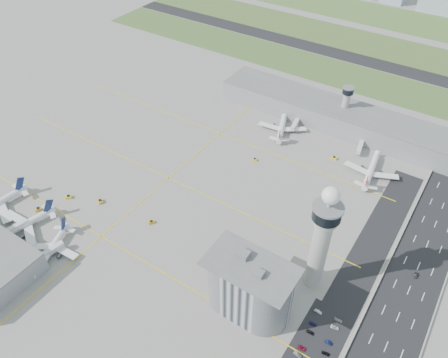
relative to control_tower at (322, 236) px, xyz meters
The scene contains 42 objects.
ground 80.47m from the control_tower, behind, with size 1000.00×1000.00×0.00m, color gray.
grass_strip_0 238.28m from the control_tower, 112.98° to the left, with size 480.00×50.00×0.08m, color #3F5D2C.
grass_strip_1 308.14m from the control_tower, 107.49° to the left, with size 480.00×60.00×0.08m, color #4D6A32.
grass_strip_2 384.80m from the control_tower, 103.89° to the left, with size 480.00×70.00×0.08m, color #4F6B32.
runway 272.40m from the control_tower, 109.91° to the left, with size 480.00×22.00×0.10m, color black.
highway 56.01m from the control_tower, 10.54° to the right, with size 28.00×500.00×0.10m, color black.
barrier_left 45.73m from the control_tower, 15.42° to the right, with size 0.60×500.00×1.20m, color #9E9E99.
barrier_right 67.08m from the control_tower, ahead, with size 0.60×500.00×1.20m, color #9E9E99.
landside_road 43.28m from the control_tower, 45.00° to the right, with size 18.00×260.00×0.08m, color black.
parking_lot 48.79m from the control_tower, 61.93° to the right, with size 20.00×44.00×0.10m, color black.
taxiway_line_h_0 123.35m from the control_tower, 161.26° to the right, with size 260.00×0.60×0.01m, color yellow.
taxiway_line_h_1 119.40m from the control_tower, 168.89° to the left, with size 260.00×0.60×0.01m, color yellow.
taxiway_line_h_2 143.16m from the control_tower, 143.79° to the left, with size 260.00×0.60×0.01m, color yellow.
taxiway_line_v 119.40m from the control_tower, 168.89° to the left, with size 0.60×260.00×0.01m, color yellow.
control_tower is the anchor object (origin of this frame).
secondary_tower 148.97m from the control_tower, 106.48° to the left, with size 8.60×8.60×31.90m.
admin_building 41.10m from the control_tower, 123.70° to the right, with size 42.00×24.00×33.50m.
terminal_pier 146.15m from the control_tower, 102.88° to the left, with size 210.00×32.00×15.80m.
airplane_near_b 167.11m from the control_tower, 158.47° to the right, with size 42.43×36.07×11.88m, color white, non-canonical shape.
airplane_near_c 142.97m from the control_tower, 153.64° to the right, with size 37.64×31.99×10.54m, color white, non-canonical shape.
airplane_far_a 138.58m from the control_tower, 124.33° to the left, with size 42.22×35.89×11.82m, color white, non-canonical shape.
airplane_far_b 103.56m from the control_tower, 92.40° to the left, with size 42.12×35.81×11.79m, color white, non-canonical shape.
jet_bridge_near_1 172.69m from the control_tower, 156.00° to the right, with size 14.00×3.00×5.70m, color silver, non-canonical shape.
jet_bridge_near_2 146.36m from the control_tower, 151.10° to the right, with size 14.00×3.00×5.70m, color silver, non-canonical shape.
jet_bridge_far_0 145.99m from the control_tower, 119.45° to the left, with size 14.00×3.00×5.70m, color silver, non-canonical shape.
jet_bridge_far_1 129.66m from the control_tower, 99.16° to the left, with size 14.00×3.00×5.70m, color silver, non-canonical shape.
tug_0 168.00m from the control_tower, 164.51° to the right, with size 2.48×3.61×2.10m, color gold, non-canonical shape.
tug_1 157.65m from the control_tower, behind, with size 2.49×3.62×2.10m, color gold, non-canonical shape.
tug_2 138.04m from the control_tower, behind, with size 2.51×3.65×2.12m, color gold, non-canonical shape.
tug_3 102.16m from the control_tower, behind, with size 2.15×3.13×1.82m, color #CE8F07, non-canonical shape.
tug_4 107.15m from the control_tower, 137.34° to the left, with size 2.03×2.95×1.72m, color yellow, non-canonical shape.
tug_5 109.95m from the control_tower, 106.78° to the left, with size 2.40×3.49×2.03m, color yellow, non-canonical shape.
car_lot_1 53.74m from the control_tower, 73.97° to the right, with size 1.39×3.98×1.31m, color slate.
car_lot_2 51.10m from the control_tower, 72.03° to the right, with size 1.82×3.95×1.10m, color maroon.
car_lot_3 45.14m from the control_tower, 66.62° to the right, with size 1.52×3.74×1.09m, color black.
car_lot_4 42.33m from the control_tower, 64.23° to the right, with size 1.32×3.28×1.12m, color navy.
car_lot_5 38.82m from the control_tower, 55.83° to the right, with size 1.29×3.69×1.21m, color silver.
car_lot_8 51.90m from the control_tower, 56.20° to the right, with size 1.43×3.55×1.21m, color black.
car_lot_9 48.22m from the control_tower, 52.45° to the right, with size 1.26×3.60×1.19m, color #0E1A54.
car_lot_10 43.83m from the control_tower, 42.12° to the right, with size 1.82×3.94×1.09m, color silver.
car_lot_11 42.12m from the control_tower, 34.70° to the right, with size 1.59×3.90×1.13m, color #9B9B9B.
car_hw_1 64.35m from the control_tower, 37.00° to the left, with size 1.33×3.82×1.26m, color black.
Camera 1 is at (107.95, -127.79, 187.02)m, focal length 35.00 mm.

